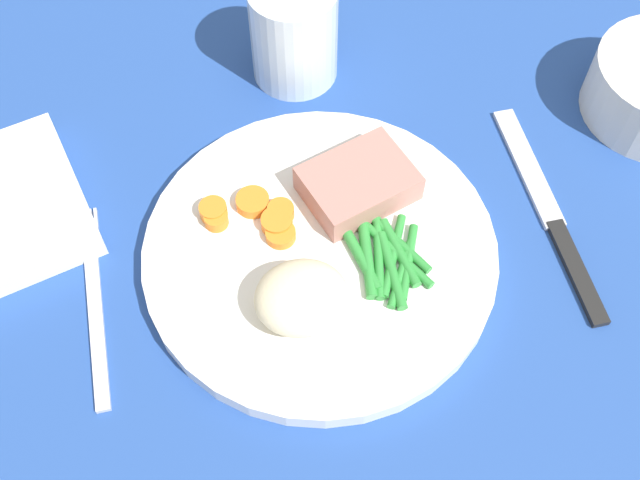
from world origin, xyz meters
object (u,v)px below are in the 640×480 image
object	(u,v)px
knife	(550,215)
dinner_plate	(320,253)
meat_portion	(354,184)
water_glass	(294,38)
fork	(95,304)

from	to	relation	value
knife	dinner_plate	bearing A→B (deg)	175.13
meat_portion	knife	bearing A→B (deg)	-16.66
dinner_plate	knife	xyz separation A→B (cm)	(18.32, -0.29, -0.60)
dinner_plate	water_glass	xyz separation A→B (cm)	(2.14, 19.28, 3.07)
meat_portion	water_glass	bearing A→B (deg)	95.31
fork	knife	bearing A→B (deg)	-1.92
dinner_plate	fork	distance (cm)	16.81
knife	water_glass	distance (cm)	25.66
meat_portion	knife	size ratio (longest dim) A/B	0.39
fork	water_glass	world-z (taller)	water_glass
dinner_plate	knife	size ratio (longest dim) A/B	1.28
dinner_plate	meat_portion	world-z (taller)	meat_portion
knife	water_glass	bearing A→B (deg)	125.62
dinner_plate	knife	bearing A→B (deg)	-0.89
fork	meat_portion	bearing A→B (deg)	10.32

